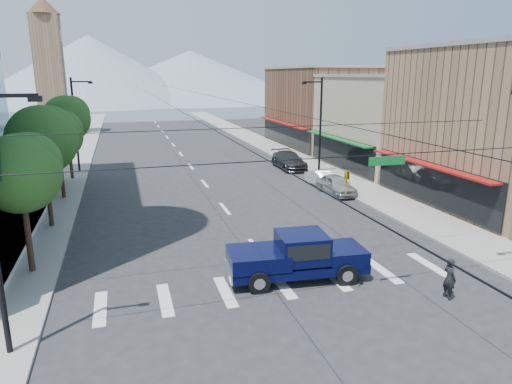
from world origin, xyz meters
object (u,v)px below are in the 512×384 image
pickup_truck (296,256)px  parked_car_mid (323,179)px  parked_car_near (336,185)px  parked_car_far (289,160)px  pedestrian (449,278)px

pickup_truck → parked_car_mid: pickup_truck is taller
parked_car_near → parked_car_far: size_ratio=0.78×
pickup_truck → parked_car_near: pickup_truck is taller
parked_car_near → parked_car_far: parked_car_far is taller
pickup_truck → parked_car_far: bearing=75.4°
parked_car_far → pickup_truck: bearing=-108.9°
parked_car_near → parked_car_mid: (0.00, 2.48, -0.09)m
parked_car_far → pedestrian: bearing=-95.8°
pickup_truck → parked_car_near: (8.74, 13.63, -0.37)m
pedestrian → parked_car_near: size_ratio=0.40×
pickup_truck → parked_car_far: 25.86m
pedestrian → parked_car_far: size_ratio=0.31×
parked_car_far → parked_car_near: bearing=-89.2°
pedestrian → parked_car_mid: bearing=-12.8°
pickup_truck → parked_car_far: size_ratio=1.14×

